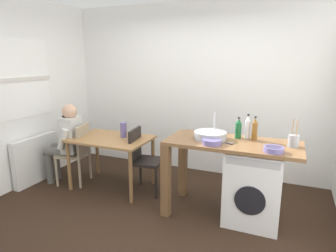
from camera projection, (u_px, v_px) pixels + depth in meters
name	position (u px, v px, depth m)	size (l,w,h in m)	color
ground_plane	(147.00, 218.00, 3.45)	(5.46, 5.46, 0.00)	black
wall_back	(194.00, 89.00, 4.71)	(4.60, 0.10, 2.70)	white
wall_window_side	(4.00, 95.00, 3.96)	(0.12, 3.80, 2.70)	white
radiator	(36.00, 159.00, 4.40)	(0.10, 0.80, 0.70)	white
dining_table	(111.00, 144.00, 4.15)	(1.10, 0.76, 0.74)	#9E7042
chair_person_seat	(77.00, 150.00, 4.31)	(0.48, 0.48, 0.90)	gray
chair_opposite	(142.00, 157.00, 4.04)	(0.44, 0.44, 0.90)	black
seated_person	(66.00, 139.00, 4.30)	(0.54, 0.54, 1.20)	#595651
kitchen_counter	(214.00, 153.00, 3.42)	(1.50, 0.68, 0.92)	brown
washing_machine	(254.00, 186.00, 3.31)	(0.60, 0.61, 0.86)	white
sink_basin	(210.00, 135.00, 3.39)	(0.38, 0.38, 0.09)	#9EA0A5
tap	(214.00, 124.00, 3.53)	(0.02, 0.02, 0.28)	#B2B2B7
bottle_tall_green	(238.00, 129.00, 3.42)	(0.07, 0.07, 0.25)	#19592D
bottle_squat_brown	(248.00, 127.00, 3.40)	(0.06, 0.06, 0.29)	silver
bottle_clear_small	(255.00, 129.00, 3.35)	(0.06, 0.06, 0.28)	brown
mixing_bowl	(212.00, 141.00, 3.19)	(0.21, 0.21, 0.06)	slate
utensil_crock	(293.00, 140.00, 3.09)	(0.11, 0.11, 0.30)	gray
colander	(274.00, 149.00, 2.92)	(0.20, 0.20, 0.06)	slate
vase	(123.00, 130.00, 4.14)	(0.09, 0.09, 0.22)	slate
scissors	(226.00, 143.00, 3.23)	(0.15, 0.06, 0.01)	#B2B2B7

